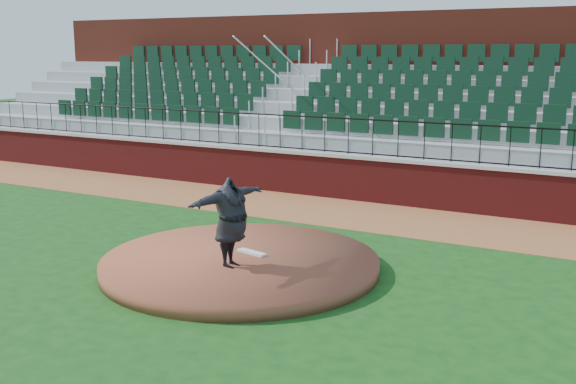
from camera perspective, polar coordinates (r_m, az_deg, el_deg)
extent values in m
plane|color=#134112|center=(13.18, -3.19, -6.70)|extent=(90.00, 90.00, 0.00)
cube|color=brown|center=(17.80, 6.10, -1.87)|extent=(34.00, 3.20, 0.01)
cube|color=maroon|center=(19.13, 8.02, 0.85)|extent=(34.00, 0.35, 1.20)
cube|color=#B7B7B7|center=(19.02, 8.07, 2.78)|extent=(34.00, 0.45, 0.10)
cube|color=maroon|center=(24.08, 12.96, 8.03)|extent=(34.00, 0.50, 5.50)
cylinder|color=brown|center=(13.30, -3.98, -5.98)|extent=(5.35, 5.35, 0.25)
cube|color=white|center=(13.48, -3.04, -5.06)|extent=(0.68, 0.30, 0.04)
imported|color=black|center=(12.51, -4.78, -2.54)|extent=(0.73, 2.10, 1.67)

